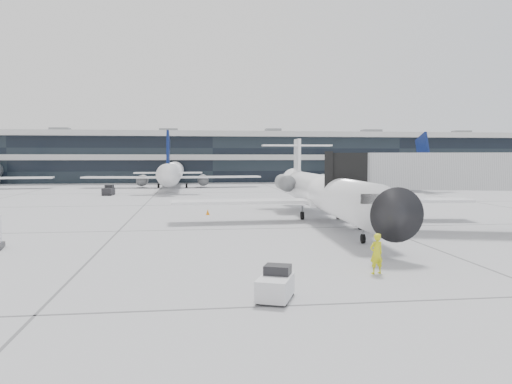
{
  "coord_description": "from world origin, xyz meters",
  "views": [
    {
      "loc": [
        -4.5,
        -37.89,
        5.52
      ],
      "look_at": [
        0.82,
        3.53,
        2.6
      ],
      "focal_mm": 35.0,
      "sensor_mm": 36.0,
      "label": 1
    }
  ],
  "objects": [
    {
      "name": "jet_bridge",
      "position": [
        15.72,
        -3.05,
        4.41
      ],
      "size": [
        18.61,
        8.35,
        6.06
      ],
      "rotation": [
        0.0,
        0.0,
        -0.28
      ],
      "color": "#A8ABAD",
      "rests_on": "ground"
    },
    {
      "name": "ground",
      "position": [
        0.0,
        0.0,
        0.0
      ],
      "size": [
        220.0,
        220.0,
        0.0
      ],
      "primitive_type": "plane",
      "color": "gray",
      "rests_on": "ground"
    },
    {
      "name": "regional_jet",
      "position": [
        6.75,
        3.89,
        2.58
      ],
      "size": [
        26.21,
        32.66,
        7.55
      ],
      "rotation": [
        0.0,
        0.0,
        -0.04
      ],
      "color": "white",
      "rests_on": "ground"
    },
    {
      "name": "terminal",
      "position": [
        0.0,
        82.0,
        5.0
      ],
      "size": [
        170.0,
        22.0,
        10.0
      ],
      "primitive_type": "cube",
      "color": "black",
      "rests_on": "ground"
    },
    {
      "name": "bg_jet_right",
      "position": [
        32.0,
        55.0,
        0.0
      ],
      "size": [
        32.0,
        40.0,
        9.6
      ],
      "primitive_type": null,
      "color": "white",
      "rests_on": "ground"
    },
    {
      "name": "bg_jet_center",
      "position": [
        -8.0,
        55.0,
        0.0
      ],
      "size": [
        32.0,
        40.0,
        9.6
      ],
      "primitive_type": null,
      "color": "white",
      "rests_on": "ground"
    },
    {
      "name": "far_tug",
      "position": [
        -16.59,
        36.63,
        0.66
      ],
      "size": [
        1.63,
        2.47,
        1.48
      ],
      "rotation": [
        0.0,
        0.0,
        -0.11
      ],
      "color": "black",
      "rests_on": "ground"
    },
    {
      "name": "baggage_tug",
      "position": [
        -1.32,
        -19.11,
        0.57
      ],
      "size": [
        1.84,
        2.29,
        1.27
      ],
      "rotation": [
        0.0,
        0.0,
        -0.38
      ],
      "color": "silver",
      "rests_on": "ground"
    },
    {
      "name": "ramp_worker",
      "position": [
        4.12,
        -15.5,
        0.97
      ],
      "size": [
        0.8,
        0.63,
        1.93
      ],
      "primitive_type": "imported",
      "rotation": [
        0.0,
        0.0,
        3.41
      ],
      "color": "yellow",
      "rests_on": "ground"
    },
    {
      "name": "traffic_cone",
      "position": [
        -3.04,
        9.8,
        0.26
      ],
      "size": [
        0.48,
        0.48,
        0.55
      ],
      "rotation": [
        0.0,
        0.0,
        0.38
      ],
      "color": "orange",
      "rests_on": "ground"
    }
  ]
}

